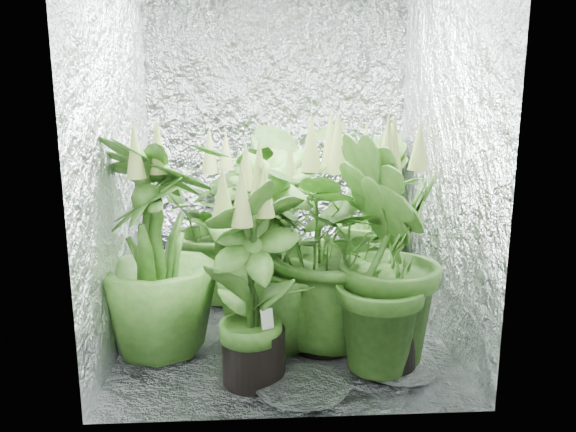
{
  "coord_description": "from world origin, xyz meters",
  "views": [
    {
      "loc": [
        -0.13,
        -2.75,
        1.23
      ],
      "look_at": [
        0.03,
        0.0,
        0.63
      ],
      "focal_mm": 35.0,
      "sensor_mm": 36.0,
      "label": 1
    }
  ],
  "objects_px": {
    "plant_d": "(156,249)",
    "plant_f": "(253,285)",
    "plant_c": "(369,215)",
    "plant_g": "(390,258)",
    "plant_a": "(227,221)",
    "plant_h": "(269,255)",
    "plant_b": "(271,217)",
    "circulation_fan": "(378,273)",
    "plant_e": "(323,240)"
  },
  "relations": [
    {
      "from": "plant_d",
      "to": "plant_f",
      "type": "height_order",
      "value": "plant_d"
    },
    {
      "from": "plant_d",
      "to": "plant_f",
      "type": "bearing_deg",
      "value": -33.51
    },
    {
      "from": "plant_c",
      "to": "plant_d",
      "type": "distance_m",
      "value": 1.44
    },
    {
      "from": "plant_c",
      "to": "plant_g",
      "type": "height_order",
      "value": "plant_g"
    },
    {
      "from": "plant_a",
      "to": "plant_g",
      "type": "bearing_deg",
      "value": -51.5
    },
    {
      "from": "plant_h",
      "to": "plant_g",
      "type": "bearing_deg",
      "value": -26.38
    },
    {
      "from": "plant_c",
      "to": "plant_g",
      "type": "xyz_separation_m",
      "value": [
        -0.12,
        -1.08,
        0.04
      ]
    },
    {
      "from": "plant_f",
      "to": "plant_g",
      "type": "xyz_separation_m",
      "value": [
        0.59,
        0.06,
        0.09
      ]
    },
    {
      "from": "plant_h",
      "to": "plant_f",
      "type": "bearing_deg",
      "value": -103.91
    },
    {
      "from": "plant_a",
      "to": "plant_g",
      "type": "relative_size",
      "value": 0.91
    },
    {
      "from": "plant_d",
      "to": "plant_g",
      "type": "xyz_separation_m",
      "value": [
        1.04,
        -0.24,
        0.01
      ]
    },
    {
      "from": "plant_c",
      "to": "plant_g",
      "type": "distance_m",
      "value": 1.08
    },
    {
      "from": "plant_b",
      "to": "plant_d",
      "type": "height_order",
      "value": "plant_d"
    },
    {
      "from": "plant_c",
      "to": "plant_f",
      "type": "xyz_separation_m",
      "value": [
        -0.72,
        -1.13,
        -0.05
      ]
    },
    {
      "from": "plant_g",
      "to": "plant_a",
      "type": "bearing_deg",
      "value": 128.5
    },
    {
      "from": "plant_c",
      "to": "plant_h",
      "type": "height_order",
      "value": "plant_c"
    },
    {
      "from": "plant_h",
      "to": "circulation_fan",
      "type": "relative_size",
      "value": 3.28
    },
    {
      "from": "plant_b",
      "to": "plant_f",
      "type": "bearing_deg",
      "value": -95.49
    },
    {
      "from": "plant_g",
      "to": "circulation_fan",
      "type": "relative_size",
      "value": 3.63
    },
    {
      "from": "plant_f",
      "to": "plant_c",
      "type": "bearing_deg",
      "value": 57.65
    },
    {
      "from": "plant_h",
      "to": "circulation_fan",
      "type": "xyz_separation_m",
      "value": [
        0.7,
        0.75,
        -0.34
      ]
    },
    {
      "from": "plant_e",
      "to": "plant_f",
      "type": "bearing_deg",
      "value": -135.56
    },
    {
      "from": "plant_b",
      "to": "plant_f",
      "type": "distance_m",
      "value": 1.15
    },
    {
      "from": "plant_d",
      "to": "circulation_fan",
      "type": "relative_size",
      "value": 3.55
    },
    {
      "from": "plant_c",
      "to": "circulation_fan",
      "type": "xyz_separation_m",
      "value": [
        0.06,
        -0.07,
        -0.36
      ]
    },
    {
      "from": "plant_d",
      "to": "plant_e",
      "type": "relative_size",
      "value": 0.97
    },
    {
      "from": "plant_d",
      "to": "plant_h",
      "type": "bearing_deg",
      "value": 1.76
    },
    {
      "from": "plant_b",
      "to": "circulation_fan",
      "type": "distance_m",
      "value": 0.75
    },
    {
      "from": "plant_g",
      "to": "plant_e",
      "type": "bearing_deg",
      "value": 133.88
    },
    {
      "from": "plant_d",
      "to": "plant_f",
      "type": "xyz_separation_m",
      "value": [
        0.45,
        -0.3,
        -0.08
      ]
    },
    {
      "from": "plant_f",
      "to": "circulation_fan",
      "type": "relative_size",
      "value": 3.1
    },
    {
      "from": "plant_a",
      "to": "plant_f",
      "type": "relative_size",
      "value": 1.07
    },
    {
      "from": "plant_c",
      "to": "plant_a",
      "type": "bearing_deg",
      "value": -171.2
    },
    {
      "from": "plant_e",
      "to": "plant_f",
      "type": "relative_size",
      "value": 1.18
    },
    {
      "from": "plant_a",
      "to": "plant_h",
      "type": "xyz_separation_m",
      "value": [
        0.23,
        -0.68,
        -0.01
      ]
    },
    {
      "from": "plant_b",
      "to": "plant_c",
      "type": "height_order",
      "value": "plant_c"
    },
    {
      "from": "plant_a",
      "to": "plant_f",
      "type": "distance_m",
      "value": 1.01
    },
    {
      "from": "plant_b",
      "to": "plant_c",
      "type": "xyz_separation_m",
      "value": [
        0.61,
        -0.01,
        0.01
      ]
    },
    {
      "from": "plant_b",
      "to": "plant_d",
      "type": "bearing_deg",
      "value": -123.43
    },
    {
      "from": "plant_g",
      "to": "plant_f",
      "type": "bearing_deg",
      "value": -174.39
    },
    {
      "from": "plant_f",
      "to": "plant_h",
      "type": "distance_m",
      "value": 0.33
    },
    {
      "from": "plant_d",
      "to": "plant_f",
      "type": "relative_size",
      "value": 1.14
    },
    {
      "from": "plant_h",
      "to": "circulation_fan",
      "type": "distance_m",
      "value": 1.08
    },
    {
      "from": "plant_b",
      "to": "plant_h",
      "type": "height_order",
      "value": "plant_b"
    },
    {
      "from": "plant_a",
      "to": "plant_g",
      "type": "xyz_separation_m",
      "value": [
        0.75,
        -0.94,
        0.04
      ]
    },
    {
      "from": "plant_d",
      "to": "plant_a",
      "type": "bearing_deg",
      "value": 67.06
    },
    {
      "from": "plant_a",
      "to": "circulation_fan",
      "type": "height_order",
      "value": "plant_a"
    },
    {
      "from": "plant_a",
      "to": "plant_d",
      "type": "relative_size",
      "value": 0.93
    },
    {
      "from": "plant_b",
      "to": "circulation_fan",
      "type": "xyz_separation_m",
      "value": [
        0.66,
        -0.08,
        -0.35
      ]
    },
    {
      "from": "plant_e",
      "to": "plant_d",
      "type": "bearing_deg",
      "value": -177.82
    }
  ]
}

